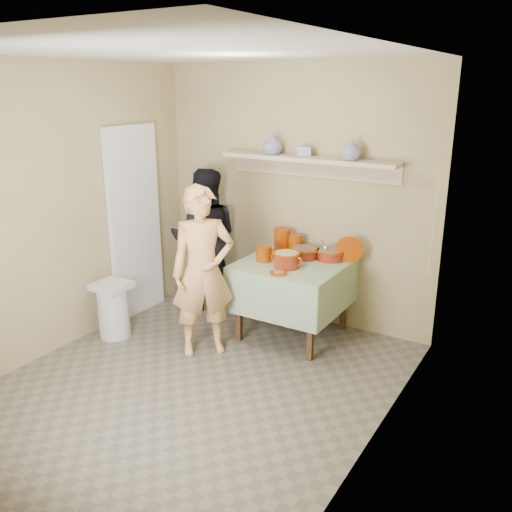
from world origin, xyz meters
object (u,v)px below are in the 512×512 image
Objects in this scene: person_cook at (203,272)px; serving_table at (293,274)px; cazuela_rice at (287,259)px; person_helper at (205,239)px; trash_bin at (114,309)px.

person_cook is 1.61× the size of serving_table.
person_cook is 0.78m from cazuela_rice.
person_helper is 4.69× the size of cazuela_rice.
person_cook is 0.91m from serving_table.
person_helper is 1.25m from trash_bin.
cazuela_rice is at bearing -86.01° from serving_table.
person_cook is at bearing 93.99° from person_helper.
trash_bin is (-0.95, -0.21, -0.50)m from person_cook.
trash_bin is at bearing -152.94° from cazuela_rice.
serving_table is at bearing 32.16° from trash_bin.
person_cook is 2.79× the size of trash_bin.
serving_table reaches higher than trash_bin.
person_helper is at bearing 163.95° from cazuela_rice.
person_helper is at bearing 74.52° from trash_bin.
serving_table is at bearing 140.06° from person_helper.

